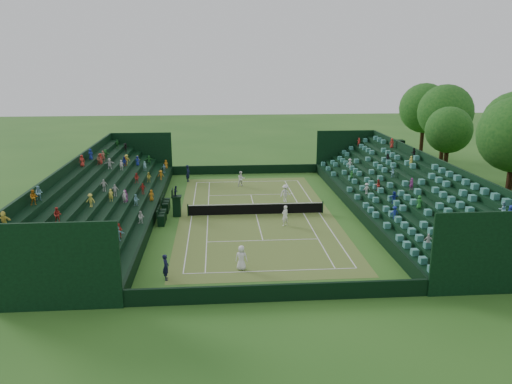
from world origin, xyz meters
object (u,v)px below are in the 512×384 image
player_near_west (241,258)px  player_near_east (285,216)px  umpire_chair (176,203)px  tennis_net (256,209)px  player_far_west (241,179)px  player_far_east (285,193)px

player_near_west → player_near_east: 9.26m
player_near_west → player_near_east: (3.92, 8.39, 0.03)m
umpire_chair → player_near_east: size_ratio=1.59×
tennis_net → player_far_west: size_ratio=7.21×
player_near_west → player_far_west: 21.37m
umpire_chair → player_far_east: size_ratio=1.59×
tennis_net → umpire_chair: 6.76m
player_far_east → player_near_east: bearing=-121.3°
player_far_east → umpire_chair: bearing=177.2°
tennis_net → player_far_west: bearing=94.4°
player_near_west → player_far_west: player_far_west is taller
umpire_chair → player_near_west: size_ratio=1.65×
tennis_net → player_near_west: size_ratio=7.29×
player_far_west → tennis_net: bearing=-100.1°
tennis_net → player_near_east: size_ratio=7.02×
player_near_west → tennis_net: bearing=-84.9°
tennis_net → player_far_west: player_far_west is taller
tennis_net → umpire_chair: umpire_chair is taller
player_near_east → tennis_net: bearing=-88.1°
player_far_west → player_far_east: player_far_east is taller
player_near_east → player_far_west: player_near_east is taller
player_near_west → umpire_chair: bearing=-52.9°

